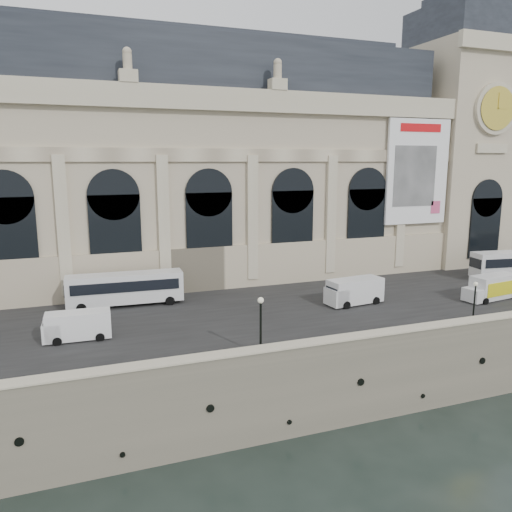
{
  "coord_description": "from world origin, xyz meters",
  "views": [
    {
      "loc": [
        -18.08,
        -30.95,
        20.4
      ],
      "look_at": [
        1.52,
        22.0,
        9.59
      ],
      "focal_mm": 35.0,
      "sensor_mm": 36.0,
      "label": 1
    }
  ],
  "objects_px": {
    "lamp_right": "(474,303)",
    "box_truck": "(492,288)",
    "van_b": "(74,326)",
    "van_c": "(352,292)",
    "lamp_left": "(261,327)",
    "bus_left": "(125,288)"
  },
  "relations": [
    {
      "from": "lamp_right",
      "to": "box_truck",
      "type": "bearing_deg",
      "value": 35.58
    },
    {
      "from": "van_b",
      "to": "van_c",
      "type": "relative_size",
      "value": 0.87
    },
    {
      "from": "bus_left",
      "to": "lamp_right",
      "type": "distance_m",
      "value": 33.12
    },
    {
      "from": "van_b",
      "to": "lamp_left",
      "type": "bearing_deg",
      "value": -32.3
    },
    {
      "from": "bus_left",
      "to": "box_truck",
      "type": "relative_size",
      "value": 1.71
    },
    {
      "from": "van_c",
      "to": "lamp_right",
      "type": "xyz_separation_m",
      "value": [
        7.22,
        -8.86,
        0.54
      ]
    },
    {
      "from": "lamp_right",
      "to": "van_b",
      "type": "bearing_deg",
      "value": 167.06
    },
    {
      "from": "bus_left",
      "to": "lamp_left",
      "type": "height_order",
      "value": "lamp_left"
    },
    {
      "from": "van_c",
      "to": "bus_left",
      "type": "bearing_deg",
      "value": 160.93
    },
    {
      "from": "van_c",
      "to": "lamp_left",
      "type": "distance_m",
      "value": 16.44
    },
    {
      "from": "van_c",
      "to": "lamp_right",
      "type": "height_order",
      "value": "lamp_right"
    },
    {
      "from": "van_b",
      "to": "van_c",
      "type": "bearing_deg",
      "value": 2.38
    },
    {
      "from": "bus_left",
      "to": "lamp_left",
      "type": "relative_size",
      "value": 2.54
    },
    {
      "from": "box_truck",
      "to": "lamp_left",
      "type": "distance_m",
      "value": 28.8
    },
    {
      "from": "box_truck",
      "to": "bus_left",
      "type": "bearing_deg",
      "value": 163.18
    },
    {
      "from": "bus_left",
      "to": "box_truck",
      "type": "bearing_deg",
      "value": -16.82
    },
    {
      "from": "box_truck",
      "to": "lamp_left",
      "type": "height_order",
      "value": "lamp_left"
    },
    {
      "from": "bus_left",
      "to": "van_c",
      "type": "xyz_separation_m",
      "value": [
        21.59,
        -7.47,
        -0.52
      ]
    },
    {
      "from": "van_b",
      "to": "van_c",
      "type": "distance_m",
      "value": 26.57
    },
    {
      "from": "lamp_right",
      "to": "lamp_left",
      "type": "bearing_deg",
      "value": -178.62
    },
    {
      "from": "van_b",
      "to": "box_truck",
      "type": "height_order",
      "value": "box_truck"
    },
    {
      "from": "bus_left",
      "to": "van_b",
      "type": "distance_m",
      "value": 9.92
    }
  ]
}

